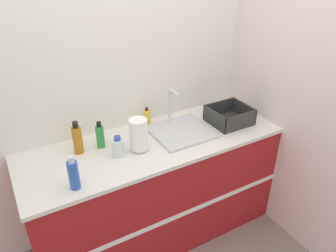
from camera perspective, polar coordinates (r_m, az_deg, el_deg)
wall_back at (r=2.60m, az=-6.38°, el=8.14°), size 4.37×0.06×2.60m
wall_right at (r=2.86m, az=15.99°, el=9.20°), size 0.06×2.68×2.60m
counter_cabinet at (r=2.73m, az=-2.19°, el=-10.93°), size 1.99×0.70×0.93m
sink at (r=2.57m, az=2.31°, el=-0.65°), size 0.46×0.43×0.31m
paper_towel_roll at (r=2.31m, az=-5.15°, el=-1.53°), size 0.13×0.13×0.24m
dish_rack at (r=2.74m, az=10.61°, el=1.54°), size 0.32×0.29×0.14m
bottle_blue at (r=2.04m, az=-16.13°, el=-8.07°), size 0.06×0.06×0.23m
bottle_clear at (r=2.29m, az=-8.70°, el=-3.67°), size 0.08×0.08×0.15m
bottle_amber at (r=2.36m, az=-15.49°, el=-2.24°), size 0.07×0.07×0.25m
bottle_green at (r=2.40m, az=-11.74°, el=-1.71°), size 0.06×0.06×0.20m
soap_dispenser at (r=2.66m, az=-3.68°, el=1.55°), size 0.06×0.06×0.15m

